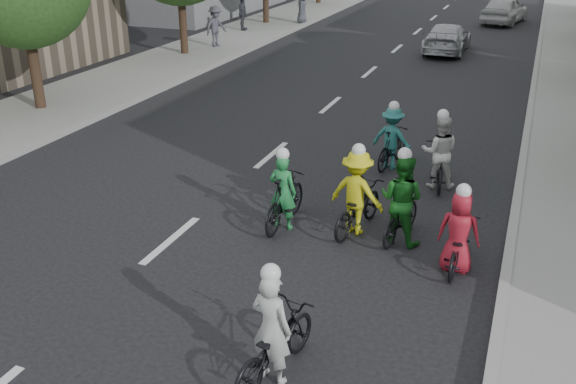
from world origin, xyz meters
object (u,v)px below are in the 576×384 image
Objects in this scene: cyclist_5 at (357,200)px; spectator_1 at (243,13)px; cyclist_0 at (401,206)px; spectator_2 at (302,7)px; cyclist_2 at (439,159)px; follow_car_lead at (447,38)px; cyclist_3 at (284,198)px; cyclist_6 at (274,340)px; follow_car_trail at (504,10)px; spectator_0 at (216,26)px; cyclist_1 at (392,142)px; cyclist_4 at (458,240)px.

cyclist_5 is 1.12× the size of spectator_1.
cyclist_0 reaches higher than spectator_2.
follow_car_lead is (-2.09, 15.46, -0.02)m from cyclist_2.
cyclist_6 reaches higher than cyclist_3.
cyclist_0 is 0.88m from cyclist_5.
follow_car_trail is at bearing -64.00° from spectator_1.
cyclist_3 is 1.08× the size of spectator_1.
cyclist_6 is 1.05× the size of spectator_0.
spectator_2 is (-9.48, 22.89, 0.30)m from cyclist_5.
cyclist_1 reaches higher than follow_car_lead.
follow_car_lead is at bearing -79.23° from cyclist_4.
spectator_1 is at bearing -63.99° from cyclist_2.
cyclist_0 is 1.15× the size of cyclist_4.
cyclist_6 is 0.44× the size of follow_car_lead.
spectator_0 reaches higher than spectator_1.
cyclist_2 is 7.46m from cyclist_6.
follow_car_lead is (-3.00, 19.09, 0.06)m from cyclist_4.
cyclist_2 is 0.96× the size of cyclist_6.
cyclist_5 is 1.06× the size of spectator_0.
cyclist_0 reaches higher than cyclist_2.
cyclist_0 reaches higher than cyclist_1.
cyclist_5 is 18.35m from follow_car_lead.
follow_car_trail is (1.77, 9.35, 0.12)m from follow_car_lead.
cyclist_5 is at bearing -76.59° from cyclist_6.
cyclist_5 reaches higher than cyclist_3.
follow_car_lead is 2.54× the size of spectator_1.
cyclist_6 reaches higher than cyclist_4.
cyclist_4 is 24.40m from spectator_1.
cyclist_3 is 0.42× the size of follow_car_trail.
cyclist_2 is 0.42× the size of follow_car_lead.
cyclist_3 reaches higher than follow_car_lead.
cyclist_5 is 0.43× the size of follow_car_trail.
cyclist_6 is 29.06m from spectator_2.
cyclist_4 is 4.22m from cyclist_6.
spectator_0 is 1.06× the size of spectator_1.
cyclist_3 is (-2.26, -0.20, -0.11)m from cyclist_0.
spectator_2 reaches higher than cyclist_6.
follow_car_lead is 2.40× the size of spectator_0.
cyclist_0 is 2.28m from cyclist_3.
spectator_0 reaches higher than spectator_2.
cyclist_1 is 0.38× the size of follow_car_trail.
spectator_1 is (-12.36, 19.64, 0.28)m from cyclist_0.
cyclist_6 is at bearing -133.35° from spectator_0.
cyclist_3 is (-2.50, -3.15, -0.04)m from cyclist_2.
cyclist_2 is 3.07m from cyclist_5.
spectator_0 reaches higher than cyclist_6.
spectator_1 is at bearing -47.97° from cyclist_5.
cyclist_5 reaches higher than cyclist_4.
cyclist_6 is at bearing 102.65° from cyclist_1.
cyclist_1 is 1.46m from cyclist_2.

